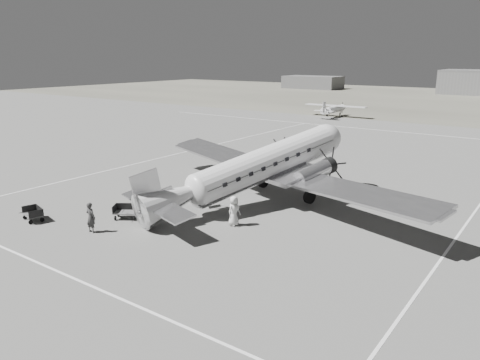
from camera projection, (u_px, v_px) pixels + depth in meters
name	position (u px, v px, depth m)	size (l,w,h in m)	color
ground	(263.00, 210.00, 32.34)	(260.00, 260.00, 0.00)	#60605E
taxi_line_near	(97.00, 289.00, 21.34)	(60.00, 0.15, 0.01)	silver
taxi_line_right	(448.00, 250.00, 25.59)	(0.15, 80.00, 0.01)	silver
taxi_line_left	(173.00, 155.00, 50.33)	(0.15, 60.00, 0.01)	silver
taxi_line_horizon	(422.00, 134.00, 63.78)	(90.00, 0.15, 0.01)	silver
shed_secondary	(313.00, 82.00, 153.16)	(18.00, 10.00, 4.00)	#525252
dc3_airliner	(256.00, 169.00, 32.99)	(26.66, 18.50, 5.08)	silver
light_plane_left	(334.00, 110.00, 81.36)	(11.16, 9.05, 2.32)	silver
baggage_cart_near	(126.00, 212.00, 30.48)	(1.62, 1.15, 0.92)	#525252
baggage_cart_far	(33.00, 214.00, 30.08)	(1.56, 1.10, 0.88)	#525252
ground_crew	(91.00, 217.00, 27.97)	(0.68, 0.45, 1.87)	#2B2B2B
ramp_agent	(156.00, 200.00, 31.65)	(0.80, 0.63, 1.65)	silver
passenger	(234.00, 211.00, 29.11)	(0.93, 0.61, 1.90)	silver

